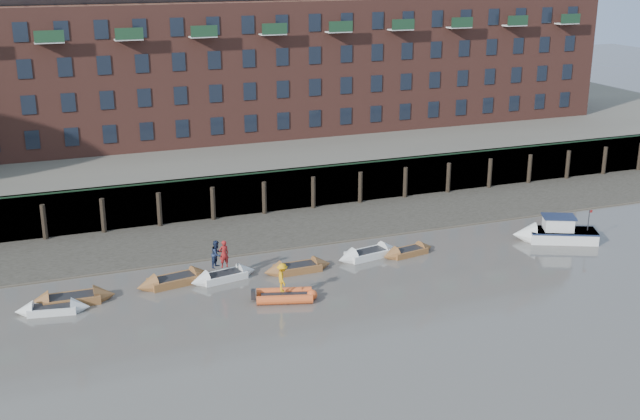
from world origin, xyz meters
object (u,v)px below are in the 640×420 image
rowboat_0 (53,309)px  rowboat_5 (368,254)px  rowboat_3 (223,276)px  motor_launch (549,233)px  person_rower_b (217,254)px  rowboat_2 (175,280)px  rib_tender (287,296)px  rowboat_4 (298,268)px  person_rower_a (224,254)px  rowboat_6 (408,252)px  person_rib_crew (282,278)px  rowboat_1 (72,299)px

rowboat_0 → rowboat_5: bearing=14.3°
rowboat_3 → motor_launch: (22.92, -1.37, 0.38)m
motor_launch → person_rower_b: person_rower_b is taller
rowboat_2 → rib_tender: size_ratio=1.36×
rowboat_3 → rib_tender: (2.67, -4.25, 0.04)m
rowboat_2 → rowboat_4: bearing=-16.2°
motor_launch → person_rower_b: 23.33m
person_rower_a → rowboat_4: bearing=167.8°
motor_launch → person_rower_a: 22.91m
rowboat_5 → rib_tender: (-7.20, -4.53, 0.03)m
motor_launch → person_rower_b: bearing=21.3°
rowboat_5 → rib_tender: bearing=-158.0°
rowboat_5 → person_rower_a: bearing=171.7°
person_rower_a → rowboat_5: bearing=173.5°
rowboat_4 → motor_launch: (18.21, -1.00, 0.37)m
rowboat_6 → person_rower_b: bearing=168.4°
rowboat_5 → person_rib_crew: 8.78m
rowboat_4 → person_rib_crew: 4.65m
rowboat_5 → person_rower_a: (-9.80, -0.33, 1.47)m
rowboat_1 → rowboat_4: rowboat_1 is taller
person_rower_a → person_rib_crew: size_ratio=1.01×
motor_launch → rowboat_1: bearing=23.1°
rowboat_6 → person_rower_b: 12.97m
rowboat_4 → person_rower_a: size_ratio=2.60×
rowboat_6 → rib_tender: rowboat_6 is taller
person_rower_a → person_rower_b: size_ratio=1.01×
rowboat_4 → person_rower_b: person_rower_b is taller
rowboat_4 → rowboat_6: bearing=0.1°
rowboat_3 → rowboat_1: bearing=171.4°
rowboat_1 → rowboat_5: size_ratio=1.03×
rowboat_1 → person_rower_b: bearing=4.5°
rowboat_0 → rowboat_5: size_ratio=0.88×
rowboat_0 → rowboat_2: bearing=22.5°
rowboat_5 → motor_launch: bearing=-17.4°
rowboat_4 → person_rib_crew: bearing=-121.6°
rowboat_3 → person_rib_crew: 5.02m
rowboat_6 → person_rower_a: size_ratio=2.39×
rowboat_4 → person_rib_crew: (-2.29, -3.86, 1.20)m
rowboat_0 → person_rib_crew: (12.51, -3.05, 1.22)m
rowboat_3 → rowboat_5: (9.87, 0.28, 0.02)m
rowboat_3 → rib_tender: 5.02m
person_rower_a → rowboat_0: bearing=-2.1°
rowboat_4 → rowboat_6: size_ratio=1.09×
rowboat_4 → rowboat_1: bearing=178.8°
rib_tender → motor_launch: bearing=24.5°
person_rib_crew → person_rower_b: bearing=42.0°
motor_launch → person_rib_crew: (-20.50, -2.86, 0.83)m
rowboat_3 → motor_launch: size_ratio=0.75×
rib_tender → person_rower_a: (-2.60, 4.19, 1.44)m
rowboat_1 → rowboat_2: 6.08m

